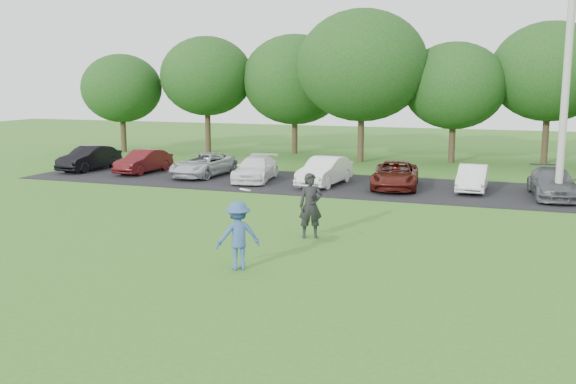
# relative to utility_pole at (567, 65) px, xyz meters

# --- Properties ---
(ground) EXTENTS (100.00, 100.00, 0.00)m
(ground) POSITION_rel_utility_pole_xyz_m (-8.09, -11.68, -5.22)
(ground) COLOR #2E7120
(ground) RESTS_ON ground
(parking_lot) EXTENTS (32.00, 6.50, 0.03)m
(parking_lot) POSITION_rel_utility_pole_xyz_m (-8.09, 1.32, -5.20)
(parking_lot) COLOR black
(parking_lot) RESTS_ON ground
(utility_pole) EXTENTS (0.28, 0.28, 10.43)m
(utility_pole) POSITION_rel_utility_pole_xyz_m (0.00, 0.00, 0.00)
(utility_pole) COLOR #ABAAA5
(utility_pole) RESTS_ON ground
(frisbee_player) EXTENTS (1.27, 1.18, 2.12)m
(frisbee_player) POSITION_rel_utility_pole_xyz_m (-7.99, -12.14, -4.35)
(frisbee_player) COLOR #355697
(frisbee_player) RESTS_ON ground
(camera_bystander) EXTENTS (0.84, 0.73, 1.95)m
(camera_bystander) POSITION_rel_utility_pole_xyz_m (-7.28, -8.43, -4.24)
(camera_bystander) COLOR black
(camera_bystander) RESTS_ON ground
(parked_cars) EXTENTS (30.54, 4.73, 1.25)m
(parked_cars) POSITION_rel_utility_pole_xyz_m (-8.12, 1.31, -4.61)
(parked_cars) COLOR black
(parked_cars) RESTS_ON parking_lot
(tree_row) EXTENTS (42.39, 9.85, 8.64)m
(tree_row) POSITION_rel_utility_pole_xyz_m (-6.58, 11.08, -0.31)
(tree_row) COLOR #38281C
(tree_row) RESTS_ON ground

